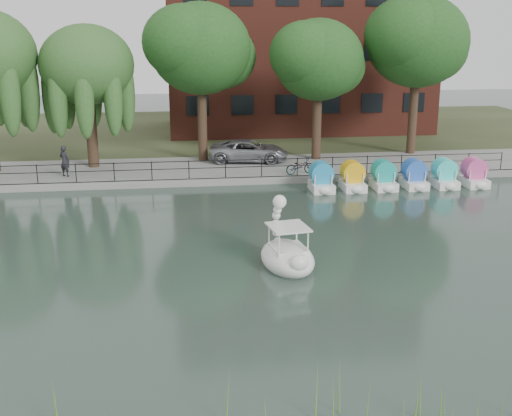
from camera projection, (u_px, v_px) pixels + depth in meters
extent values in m
plane|color=#3E514A|center=(256.00, 275.00, 22.74)|extent=(120.00, 120.00, 0.00)
cube|color=gray|center=(222.00, 170.00, 37.91)|extent=(40.00, 6.00, 0.40)
cube|color=gray|center=(226.00, 182.00, 35.11)|extent=(40.00, 0.25, 0.40)
cube|color=#47512D|center=(209.00, 131.00, 51.25)|extent=(60.00, 22.00, 0.36)
cylinder|color=black|center=(225.00, 160.00, 34.97)|extent=(32.00, 0.04, 0.04)
cylinder|color=black|center=(226.00, 167.00, 35.09)|extent=(32.00, 0.04, 0.04)
cylinder|color=black|center=(226.00, 168.00, 35.10)|extent=(0.05, 0.05, 1.00)
cube|color=#4C1E16|center=(297.00, 12.00, 49.53)|extent=(20.00, 10.00, 18.00)
cylinder|color=#473323|center=(92.00, 134.00, 37.36)|extent=(0.60, 0.60, 3.80)
ellipsoid|color=#406D32|center=(87.00, 65.00, 36.24)|extent=(5.32, 5.32, 4.52)
cylinder|color=#473323|center=(202.00, 124.00, 39.01)|extent=(0.60, 0.60, 4.50)
ellipsoid|color=#295C23|center=(201.00, 49.00, 37.76)|extent=(6.00, 6.00, 5.10)
cylinder|color=#473323|center=(317.00, 126.00, 39.45)|extent=(0.60, 0.60, 4.05)
ellipsoid|color=#295C23|center=(318.00, 60.00, 38.33)|extent=(5.40, 5.40, 4.59)
cylinder|color=#473323|center=(413.00, 117.00, 41.10)|extent=(0.60, 0.60, 4.72)
ellipsoid|color=#295C23|center=(418.00, 41.00, 39.79)|extent=(6.30, 6.30, 5.36)
imported|color=gray|center=(249.00, 149.00, 38.99)|extent=(3.30, 5.78, 1.52)
imported|color=gray|center=(300.00, 165.00, 35.88)|extent=(1.08, 1.82, 1.00)
imported|color=black|center=(65.00, 159.00, 35.19)|extent=(0.86, 0.79, 1.98)
ellipsoid|color=white|center=(287.00, 258.00, 23.42)|extent=(2.27, 3.17, 0.65)
cube|color=white|center=(288.00, 251.00, 23.23)|extent=(1.38, 1.47, 0.32)
cube|color=white|center=(288.00, 227.00, 23.03)|extent=(1.56, 1.65, 0.06)
ellipsoid|color=white|center=(299.00, 263.00, 22.20)|extent=(0.75, 0.63, 0.60)
sphere|color=white|center=(280.00, 202.00, 23.78)|extent=(0.52, 0.52, 0.52)
cone|color=black|center=(277.00, 200.00, 24.11)|extent=(0.26, 0.31, 0.22)
cylinder|color=yellow|center=(278.00, 201.00, 23.97)|extent=(0.29, 0.15, 0.28)
cube|color=white|center=(321.00, 187.00, 33.94)|extent=(1.15, 1.70, 0.44)
cylinder|color=#248EC0|center=(321.00, 173.00, 33.83)|extent=(0.90, 1.20, 0.90)
cube|color=white|center=(353.00, 186.00, 34.14)|extent=(1.15, 1.70, 0.44)
cylinder|color=#ECAD15|center=(353.00, 172.00, 34.04)|extent=(0.90, 1.20, 0.90)
cube|color=white|center=(383.00, 185.00, 34.35)|extent=(1.15, 1.70, 0.44)
cylinder|color=teal|center=(384.00, 171.00, 34.24)|extent=(0.90, 1.20, 0.90)
cube|color=white|center=(414.00, 184.00, 34.56)|extent=(1.15, 1.70, 0.44)
cylinder|color=blue|center=(414.00, 170.00, 34.45)|extent=(0.90, 1.20, 0.90)
cube|color=white|center=(444.00, 183.00, 34.77)|extent=(1.15, 1.70, 0.44)
cylinder|color=#36D7CE|center=(444.00, 169.00, 34.66)|extent=(0.90, 1.20, 0.90)
cube|color=white|center=(474.00, 182.00, 34.97)|extent=(1.15, 1.70, 0.44)
cylinder|color=#D64B93|center=(474.00, 168.00, 34.86)|extent=(0.90, 1.20, 0.90)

